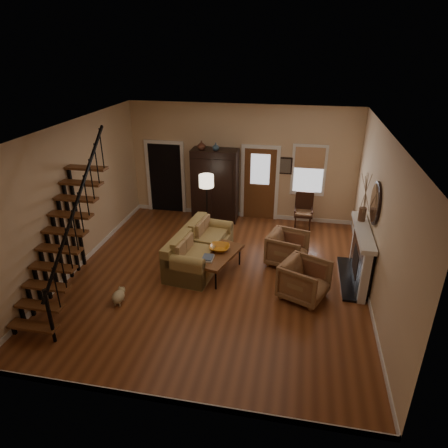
% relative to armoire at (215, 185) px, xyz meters
% --- Properties ---
extents(room, '(7.00, 7.33, 3.30)m').
position_rel_armoire_xyz_m(room, '(0.29, -1.39, 0.46)').
color(room, brown).
rests_on(room, ground).
extents(staircase, '(0.94, 2.80, 3.20)m').
position_rel_armoire_xyz_m(staircase, '(-2.08, -4.45, 0.55)').
color(staircase, brown).
rests_on(staircase, ground).
extents(fireplace, '(0.33, 1.95, 2.30)m').
position_rel_armoire_xyz_m(fireplace, '(3.83, -2.65, -0.31)').
color(fireplace, black).
rests_on(fireplace, ground).
extents(armoire, '(1.30, 0.60, 2.10)m').
position_rel_armoire_xyz_m(armoire, '(0.00, 0.00, 0.00)').
color(armoire, black).
rests_on(armoire, ground).
extents(vase_a, '(0.24, 0.24, 0.25)m').
position_rel_armoire_xyz_m(vase_a, '(-0.35, -0.10, 1.17)').
color(vase_a, '#4C2619').
rests_on(vase_a, armoire).
extents(vase_b, '(0.20, 0.20, 0.21)m').
position_rel_armoire_xyz_m(vase_b, '(0.05, -0.10, 1.16)').
color(vase_b, '#334C60').
rests_on(vase_b, armoire).
extents(sofa, '(1.24, 2.33, 0.83)m').
position_rel_armoire_xyz_m(sofa, '(0.20, -2.62, -0.64)').
color(sofa, '#A18649').
rests_on(sofa, ground).
extents(coffee_table, '(1.13, 1.51, 0.51)m').
position_rel_armoire_xyz_m(coffee_table, '(0.66, -2.96, -0.79)').
color(coffee_table, brown).
rests_on(coffee_table, ground).
extents(bowl, '(0.46, 0.46, 0.11)m').
position_rel_armoire_xyz_m(bowl, '(0.71, -2.81, -0.48)').
color(bowl, '#C77617').
rests_on(bowl, coffee_table).
extents(books, '(0.25, 0.33, 0.06)m').
position_rel_armoire_xyz_m(books, '(0.54, -3.26, -0.51)').
color(books, beige).
rests_on(books, coffee_table).
extents(armchair_left, '(1.16, 1.15, 0.81)m').
position_rel_armoire_xyz_m(armchair_left, '(2.63, -3.54, -0.65)').
color(armchair_left, brown).
rests_on(armchair_left, ground).
extents(armchair_right, '(1.06, 1.04, 0.79)m').
position_rel_armoire_xyz_m(armchair_right, '(2.22, -2.22, -0.66)').
color(armchair_right, brown).
rests_on(armchair_right, ground).
extents(floor_lamp, '(0.50, 0.50, 1.68)m').
position_rel_armoire_xyz_m(floor_lamp, '(-0.01, -1.02, -0.21)').
color(floor_lamp, black).
rests_on(floor_lamp, ground).
extents(side_chair, '(0.54, 0.54, 1.02)m').
position_rel_armoire_xyz_m(side_chair, '(2.55, -0.20, -0.54)').
color(side_chair, '#321A10').
rests_on(side_chair, ground).
extents(dog, '(0.25, 0.41, 0.29)m').
position_rel_armoire_xyz_m(dog, '(-1.03, -4.48, -0.91)').
color(dog, beige).
rests_on(dog, ground).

